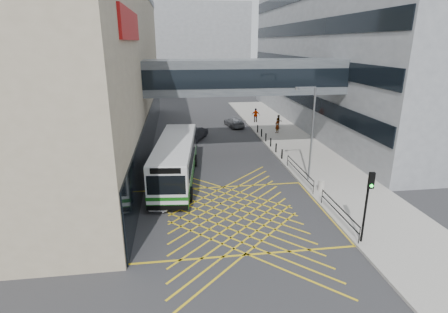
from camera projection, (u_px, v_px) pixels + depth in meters
name	position (u px, v px, depth m)	size (l,w,h in m)	color
ground	(232.00, 214.00, 22.30)	(120.00, 120.00, 0.00)	#333335
building_whsmith	(16.00, 70.00, 32.55)	(24.17, 42.00, 16.00)	tan
building_right	(388.00, 46.00, 44.85)	(24.09, 44.00, 20.00)	gray
building_far	(180.00, 49.00, 75.71)	(28.00, 16.00, 18.00)	gray
skybridge	(245.00, 77.00, 31.64)	(20.00, 4.10, 3.00)	#484D52
pavement	(293.00, 144.00, 37.55)	(6.00, 54.00, 0.16)	#A9A49B
box_junction	(232.00, 214.00, 22.30)	(12.00, 9.00, 0.01)	gold
bus	(176.00, 159.00, 27.29)	(3.88, 11.90, 3.27)	silver
car_white	(162.00, 194.00, 23.72)	(1.61, 3.93, 1.25)	white
car_dark	(196.00, 133.00, 39.31)	(1.81, 4.63, 1.45)	black
car_silver	(234.00, 122.00, 45.23)	(1.76, 4.17, 1.30)	gray
traffic_light	(368.00, 197.00, 18.08)	(0.31, 0.48, 4.09)	black
street_lamp	(310.00, 129.00, 26.21)	(1.65, 0.26, 7.26)	slate
litter_bin	(321.00, 186.00, 25.34)	(0.47, 0.47, 0.81)	#ADA89E
kerb_railings	(315.00, 186.00, 24.49)	(0.05, 12.54, 1.00)	black
bollards	(268.00, 140.00, 37.03)	(0.14, 10.14, 0.90)	black
pedestrian_a	(277.00, 125.00, 41.43)	(0.72, 0.51, 1.80)	gray
pedestrian_b	(279.00, 122.00, 43.57)	(0.83, 0.48, 1.69)	gray
pedestrian_c	(256.00, 115.00, 47.03)	(1.10, 0.53, 1.87)	gray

